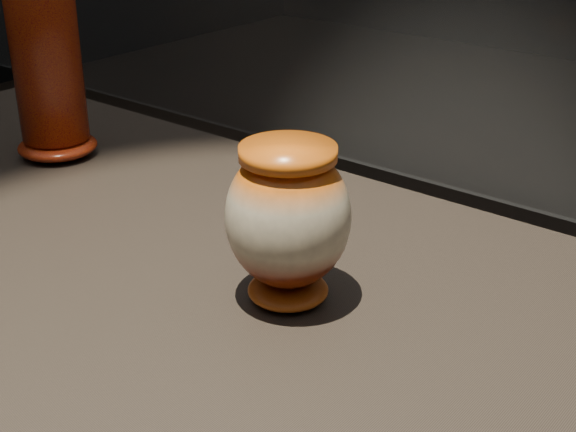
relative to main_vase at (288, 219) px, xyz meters
The scene contains 2 objects.
main_vase is the anchor object (origin of this frame).
tall_vase 0.63m from the main_vase, 168.16° to the left, with size 0.16×0.16×0.42m.
Camera 1 is at (0.54, -0.61, 1.39)m, focal length 50.00 mm.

